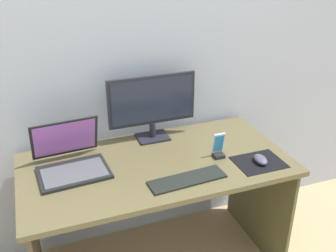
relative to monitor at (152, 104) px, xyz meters
name	(u,v)px	position (x,y,z in m)	size (l,w,h in m)	color
wall_back	(132,44)	(-0.07, 0.14, 0.31)	(6.00, 0.04, 2.50)	#A1A4B4
desk	(157,186)	(-0.07, -0.26, -0.36)	(1.39, 0.70, 0.73)	brown
monitor	(152,104)	(0.00, 0.00, 0.00)	(0.50, 0.14, 0.38)	black
laptop	(71,161)	(-0.49, -0.18, -0.16)	(0.36, 0.35, 0.24)	black
keyboard_external	(187,179)	(0.02, -0.47, -0.21)	(0.38, 0.11, 0.01)	black
mousepad	(259,162)	(0.43, -0.45, -0.21)	(0.25, 0.20, 0.00)	black
mouse	(261,160)	(0.44, -0.46, -0.19)	(0.06, 0.10, 0.04)	#46455B
phone_in_dock	(218,149)	(0.26, -0.32, -0.16)	(0.06, 0.05, 0.14)	black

